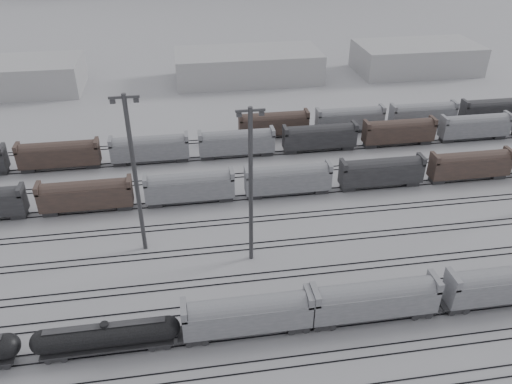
{
  "coord_description": "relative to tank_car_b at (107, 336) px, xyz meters",
  "views": [
    {
      "loc": [
        -9.22,
        -41.36,
        45.91
      ],
      "look_at": [
        1.59,
        27.08,
        4.0
      ],
      "focal_mm": 35.0,
      "sensor_mm": 36.0,
      "label": 1
    }
  ],
  "objects": [
    {
      "name": "light_mast_b",
      "position": [
        3.52,
        19.13,
        10.46
      ],
      "size": [
        3.88,
        0.62,
        24.24
      ],
      "color": "#3C3C3F",
      "rests_on": "ground"
    },
    {
      "name": "hopper_car_a",
      "position": [
        16.27,
        0.0,
        1.0
      ],
      "size": [
        15.37,
        3.05,
        5.5
      ],
      "color": "black",
      "rests_on": "ground"
    },
    {
      "name": "tracks",
      "position": [
        19.82,
        16.5,
        -2.32
      ],
      "size": [
        220.0,
        71.5,
        0.16
      ],
      "color": "black",
      "rests_on": "ground"
    },
    {
      "name": "hopper_car_b",
      "position": [
        31.89,
        0.0,
        1.09
      ],
      "size": [
        15.78,
        3.13,
        5.64
      ],
      "color": "black",
      "rests_on": "ground"
    },
    {
      "name": "bg_string_near",
      "position": [
        27.82,
        31.0,
        0.4
      ],
      "size": [
        151.0,
        3.0,
        5.6
      ],
      "color": "gray",
      "rests_on": "ground"
    },
    {
      "name": "warehouse_mid",
      "position": [
        29.82,
        94.0,
        1.6
      ],
      "size": [
        40.0,
        18.0,
        8.0
      ],
      "primitive_type": "cube",
      "color": "#A1A1A4",
      "rests_on": "ground"
    },
    {
      "name": "bg_string_far",
      "position": [
        55.32,
        55.0,
        0.4
      ],
      "size": [
        66.0,
        3.0,
        5.6
      ],
      "color": "#46342C",
      "rests_on": "ground"
    },
    {
      "name": "hopper_car_c",
      "position": [
        49.34,
        0.0,
        1.1
      ],
      "size": [
        15.83,
        3.15,
        5.66
      ],
      "color": "black",
      "rests_on": "ground"
    },
    {
      "name": "ground",
      "position": [
        19.82,
        -1.0,
        -2.4
      ],
      "size": [
        900.0,
        900.0,
        0.0
      ],
      "primitive_type": "plane",
      "color": "#A9A9AD",
      "rests_on": "ground"
    },
    {
      "name": "light_mast_c",
      "position": [
        18.85,
        14.35,
        10.0
      ],
      "size": [
        3.74,
        0.6,
        23.38
      ],
      "color": "#3C3C3F",
      "rests_on": "ground"
    },
    {
      "name": "bg_string_mid",
      "position": [
        37.82,
        47.0,
        0.4
      ],
      "size": [
        151.0,
        3.0,
        5.6
      ],
      "color": "black",
      "rests_on": "ground"
    },
    {
      "name": "tank_car_b",
      "position": [
        0.0,
        0.0,
        0.0
      ],
      "size": [
        16.77,
        2.79,
        4.14
      ],
      "color": "black",
      "rests_on": "ground"
    },
    {
      "name": "warehouse_right",
      "position": [
        79.82,
        94.0,
        1.6
      ],
      "size": [
        35.0,
        18.0,
        8.0
      ],
      "primitive_type": "cube",
      "color": "#A1A1A4",
      "rests_on": "ground"
    }
  ]
}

